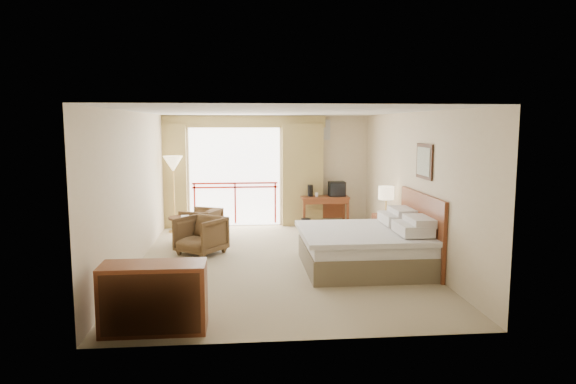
{
  "coord_description": "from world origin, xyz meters",
  "views": [
    {
      "loc": [
        -0.67,
        -9.1,
        2.47
      ],
      "look_at": [
        0.22,
        0.4,
        1.22
      ],
      "focal_mm": 32.0,
      "sensor_mm": 36.0,
      "label": 1
    }
  ],
  "objects": [
    {
      "name": "headboard",
      "position": [
        2.46,
        -0.6,
        0.65
      ],
      "size": [
        0.06,
        2.1,
        1.3
      ],
      "primitive_type": "cube",
      "color": "#622814",
      "rests_on": "wall_right"
    },
    {
      "name": "wastebasket",
      "position": [
        0.86,
        2.71,
        0.14
      ],
      "size": [
        0.26,
        0.26,
        0.28
      ],
      "primitive_type": "cylinder",
      "rotation": [
        0.0,
        0.0,
        0.21
      ],
      "color": "black",
      "rests_on": "floor"
    },
    {
      "name": "nightstand",
      "position": [
        2.25,
        0.83,
        0.33
      ],
      "size": [
        0.47,
        0.56,
        0.67
      ],
      "primitive_type": "cube",
      "rotation": [
        0.0,
        0.0,
        -0.01
      ],
      "color": "#622814",
      "rests_on": "floor"
    },
    {
      "name": "balcony_railing",
      "position": [
        -0.8,
        3.46,
        0.81
      ],
      "size": [
        2.09,
        0.03,
        1.02
      ],
      "color": "#AF1C0F",
      "rests_on": "wall_back"
    },
    {
      "name": "wall_left",
      "position": [
        -2.5,
        0.0,
        1.35
      ],
      "size": [
        0.0,
        7.0,
        7.0
      ],
      "primitive_type": "plane",
      "rotation": [
        1.57,
        0.0,
        1.57
      ],
      "color": "beige",
      "rests_on": "ground"
    },
    {
      "name": "floor",
      "position": [
        0.0,
        0.0,
        0.0
      ],
      "size": [
        7.0,
        7.0,
        0.0
      ],
      "primitive_type": "plane",
      "color": "#9A8B67",
      "rests_on": "ground"
    },
    {
      "name": "cup",
      "position": [
        1.16,
        3.04,
        0.8
      ],
      "size": [
        0.08,
        0.08,
        0.1
      ],
      "primitive_type": "cylinder",
      "rotation": [
        0.0,
        0.0,
        0.2
      ],
      "color": "white",
      "rests_on": "desk"
    },
    {
      "name": "dresser",
      "position": [
        -1.72,
        -3.05,
        0.42
      ],
      "size": [
        1.25,
        0.53,
        0.83
      ],
      "rotation": [
        0.0,
        0.0,
        0.05
      ],
      "color": "#622814",
      "rests_on": "floor"
    },
    {
      "name": "coffee_maker",
      "position": [
        1.01,
        3.09,
        0.89
      ],
      "size": [
        0.14,
        0.14,
        0.29
      ],
      "primitive_type": "cylinder",
      "rotation": [
        0.0,
        0.0,
        -0.06
      ],
      "color": "black",
      "rests_on": "desk"
    },
    {
      "name": "framed_art",
      "position": [
        2.47,
        -0.6,
        1.85
      ],
      "size": [
        0.04,
        0.72,
        0.6
      ],
      "color": "black",
      "rests_on": "wall_right"
    },
    {
      "name": "wall_right",
      "position": [
        2.5,
        0.0,
        1.35
      ],
      "size": [
        0.0,
        7.0,
        7.0
      ],
      "primitive_type": "plane",
      "rotation": [
        1.57,
        0.0,
        -1.57
      ],
      "color": "beige",
      "rests_on": "ground"
    },
    {
      "name": "tv",
      "position": [
        1.66,
        3.08,
        0.93
      ],
      "size": [
        0.39,
        0.31,
        0.36
      ],
      "rotation": [
        0.0,
        0.0,
        0.32
      ],
      "color": "black",
      "rests_on": "desk"
    },
    {
      "name": "side_table",
      "position": [
        -1.91,
        1.55,
        0.39
      ],
      "size": [
        0.52,
        0.52,
        0.57
      ],
      "rotation": [
        0.0,
        0.0,
        -0.01
      ],
      "color": "black",
      "rests_on": "floor"
    },
    {
      "name": "curtain_right",
      "position": [
        0.85,
        3.35,
        1.25
      ],
      "size": [
        1.0,
        0.26,
        2.5
      ],
      "primitive_type": "cube",
      "color": "olive",
      "rests_on": "wall_back"
    },
    {
      "name": "wall_back",
      "position": [
        0.0,
        3.5,
        1.35
      ],
      "size": [
        5.0,
        0.0,
        5.0
      ],
      "primitive_type": "plane",
      "rotation": [
        1.57,
        0.0,
        0.0
      ],
      "color": "beige",
      "rests_on": "ground"
    },
    {
      "name": "ceiling",
      "position": [
        0.0,
        0.0,
        2.7
      ],
      "size": [
        7.0,
        7.0,
        0.0
      ],
      "primitive_type": "plane",
      "rotation": [
        3.14,
        0.0,
        0.0
      ],
      "color": "white",
      "rests_on": "wall_back"
    },
    {
      "name": "balcony_door",
      "position": [
        -0.8,
        3.48,
        1.2
      ],
      "size": [
        2.4,
        0.0,
        2.4
      ],
      "primitive_type": "plane",
      "rotation": [
        1.57,
        0.0,
        0.0
      ],
      "color": "white",
      "rests_on": "wall_back"
    },
    {
      "name": "book",
      "position": [
        -1.91,
        1.55,
        0.57
      ],
      "size": [
        0.19,
        0.24,
        0.02
      ],
      "primitive_type": "imported",
      "rotation": [
        0.0,
        0.0,
        0.09
      ],
      "color": "white",
      "rests_on": "side_table"
    },
    {
      "name": "valance",
      "position": [
        -0.8,
        3.38,
        2.55
      ],
      "size": [
        4.4,
        0.22,
        0.28
      ],
      "primitive_type": "cube",
      "color": "olive",
      "rests_on": "wall_back"
    },
    {
      "name": "bed",
      "position": [
        1.5,
        -0.6,
        0.38
      ],
      "size": [
        2.13,
        2.06,
        0.97
      ],
      "color": "brown",
      "rests_on": "floor"
    },
    {
      "name": "hvac_vent",
      "position": [
        1.3,
        3.47,
        2.35
      ],
      "size": [
        0.5,
        0.04,
        0.5
      ],
      "primitive_type": "cube",
      "color": "silver",
      "rests_on": "wall_back"
    },
    {
      "name": "phone",
      "position": [
        2.2,
        0.68,
        0.7
      ],
      "size": [
        0.19,
        0.16,
        0.07
      ],
      "primitive_type": "cube",
      "rotation": [
        0.0,
        0.0,
        -0.25
      ],
      "color": "black",
      "rests_on": "nightstand"
    },
    {
      "name": "floor_lamp",
      "position": [
        -2.2,
        2.79,
        1.52
      ],
      "size": [
        0.45,
        0.45,
        1.77
      ],
      "rotation": [
        0.0,
        0.0,
        0.06
      ],
      "color": "tan",
      "rests_on": "floor"
    },
    {
      "name": "table_lamp",
      "position": [
        2.25,
        0.88,
        1.1
      ],
      "size": [
        0.32,
        0.32,
        0.56
      ],
      "rotation": [
        0.0,
        0.0,
        -0.2
      ],
      "color": "tan",
      "rests_on": "nightstand"
    },
    {
      "name": "wall_front",
      "position": [
        0.0,
        -3.5,
        1.35
      ],
      "size": [
        5.0,
        0.0,
        5.0
      ],
      "primitive_type": "plane",
      "rotation": [
        -1.57,
        0.0,
        0.0
      ],
      "color": "beige",
      "rests_on": "ground"
    },
    {
      "name": "desk",
      "position": [
        1.36,
        3.14,
        0.58
      ],
      "size": [
        1.15,
        0.56,
        0.75
      ],
      "rotation": [
        0.0,
        0.0,
        0.05
      ],
      "color": "#622814",
      "rests_on": "floor"
    },
    {
      "name": "curtain_left",
      "position": [
        -2.45,
        3.35,
        1.25
      ],
      "size": [
        1.0,
        0.26,
        2.5
      ],
      "primitive_type": "cube",
      "color": "olive",
      "rests_on": "wall_back"
    },
    {
      "name": "armchair_near",
      "position": [
        -1.44,
        0.66,
        0.0
      ],
      "size": [
        1.1,
        1.11,
        0.73
      ],
      "primitive_type": "imported",
      "rotation": [
        0.0,
        0.0,
        -0.65
      ],
      "color": "#45311D",
      "rests_on": "floor"
    },
    {
      "name": "armchair_far",
      "position": [
        -1.53,
        1.99,
        0.0
      ],
      "size": [
        0.97,
        0.96,
        0.67
      ],
      "primitive_type": "imported",
      "rotation": [
        0.0,
        0.0,
        -1.99
      ],
      "color": "#45311D",
      "rests_on": "floor"
    }
  ]
}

